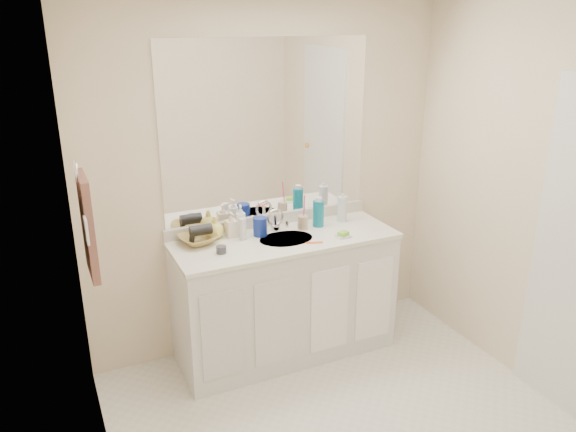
% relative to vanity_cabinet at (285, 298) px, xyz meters
% --- Properties ---
extents(wall_back, '(2.60, 0.02, 2.40)m').
position_rel_vanity_cabinet_xyz_m(wall_back, '(0.00, 0.28, 0.77)').
color(wall_back, '#F3E0BE').
rests_on(wall_back, floor).
extents(wall_left, '(0.02, 2.60, 2.40)m').
position_rel_vanity_cabinet_xyz_m(wall_left, '(-1.30, -1.02, 0.77)').
color(wall_left, '#F3E0BE').
rests_on(wall_left, floor).
extents(wall_right, '(0.02, 2.60, 2.40)m').
position_rel_vanity_cabinet_xyz_m(wall_right, '(1.30, -1.02, 0.77)').
color(wall_right, '#F3E0BE').
rests_on(wall_right, floor).
extents(vanity_cabinet, '(1.50, 0.55, 0.85)m').
position_rel_vanity_cabinet_xyz_m(vanity_cabinet, '(0.00, 0.00, 0.00)').
color(vanity_cabinet, silver).
rests_on(vanity_cabinet, floor).
extents(countertop, '(1.52, 0.57, 0.03)m').
position_rel_vanity_cabinet_xyz_m(countertop, '(0.00, 0.00, 0.44)').
color(countertop, white).
rests_on(countertop, vanity_cabinet).
extents(backsplash, '(1.52, 0.03, 0.08)m').
position_rel_vanity_cabinet_xyz_m(backsplash, '(0.00, 0.26, 0.50)').
color(backsplash, beige).
rests_on(backsplash, countertop).
extents(sink_basin, '(0.37, 0.37, 0.02)m').
position_rel_vanity_cabinet_xyz_m(sink_basin, '(0.00, -0.02, 0.44)').
color(sink_basin, '#B9B3A2').
rests_on(sink_basin, countertop).
extents(faucet, '(0.02, 0.02, 0.11)m').
position_rel_vanity_cabinet_xyz_m(faucet, '(0.00, 0.16, 0.51)').
color(faucet, silver).
rests_on(faucet, countertop).
extents(mirror, '(1.48, 0.01, 1.20)m').
position_rel_vanity_cabinet_xyz_m(mirror, '(0.00, 0.27, 1.14)').
color(mirror, white).
rests_on(mirror, wall_back).
extents(blue_mug, '(0.12, 0.12, 0.13)m').
position_rel_vanity_cabinet_xyz_m(blue_mug, '(-0.14, 0.10, 0.52)').
color(blue_mug, navy).
rests_on(blue_mug, countertop).
extents(tan_cup, '(0.08, 0.08, 0.10)m').
position_rel_vanity_cabinet_xyz_m(tan_cup, '(0.18, 0.09, 0.50)').
color(tan_cup, tan).
rests_on(tan_cup, countertop).
extents(toothbrush, '(0.02, 0.04, 0.20)m').
position_rel_vanity_cabinet_xyz_m(toothbrush, '(0.19, 0.09, 0.60)').
color(toothbrush, '#FF4392').
rests_on(toothbrush, tan_cup).
extents(mouthwash_bottle, '(0.10, 0.10, 0.19)m').
position_rel_vanity_cabinet_xyz_m(mouthwash_bottle, '(0.31, 0.10, 0.55)').
color(mouthwash_bottle, '#0B6B85').
rests_on(mouthwash_bottle, countertop).
extents(clear_pump_bottle, '(0.07, 0.07, 0.18)m').
position_rel_vanity_cabinet_xyz_m(clear_pump_bottle, '(0.51, 0.12, 0.55)').
color(clear_pump_bottle, silver).
rests_on(clear_pump_bottle, countertop).
extents(soap_dish, '(0.10, 0.08, 0.01)m').
position_rel_vanity_cabinet_xyz_m(soap_dish, '(0.36, -0.16, 0.46)').
color(soap_dish, silver).
rests_on(soap_dish, countertop).
extents(green_soap, '(0.08, 0.07, 0.02)m').
position_rel_vanity_cabinet_xyz_m(green_soap, '(0.36, -0.16, 0.48)').
color(green_soap, '#7ECB31').
rests_on(green_soap, soap_dish).
extents(orange_comb, '(0.11, 0.05, 0.00)m').
position_rel_vanity_cabinet_xyz_m(orange_comb, '(0.14, -0.17, 0.46)').
color(orange_comb, '#ED5119').
rests_on(orange_comb, countertop).
extents(dark_jar, '(0.07, 0.07, 0.05)m').
position_rel_vanity_cabinet_xyz_m(dark_jar, '(-0.47, -0.07, 0.48)').
color(dark_jar, '#35363D').
rests_on(dark_jar, countertop).
extents(extra_white_bottle, '(0.05, 0.05, 0.15)m').
position_rel_vanity_cabinet_xyz_m(extra_white_bottle, '(-0.27, 0.09, 0.53)').
color(extra_white_bottle, silver).
rests_on(extra_white_bottle, countertop).
extents(soap_bottle_white, '(0.10, 0.10, 0.20)m').
position_rel_vanity_cabinet_xyz_m(soap_bottle_white, '(-0.24, 0.19, 0.56)').
color(soap_bottle_white, white).
rests_on(soap_bottle_white, countertop).
extents(soap_bottle_cream, '(0.08, 0.08, 0.17)m').
position_rel_vanity_cabinet_xyz_m(soap_bottle_cream, '(-0.31, 0.18, 0.54)').
color(soap_bottle_cream, '#FCE9CD').
rests_on(soap_bottle_cream, countertop).
extents(soap_bottle_yellow, '(0.13, 0.13, 0.15)m').
position_rel_vanity_cabinet_xyz_m(soap_bottle_yellow, '(-0.43, 0.19, 0.53)').
color(soap_bottle_yellow, '#EEE05C').
rests_on(soap_bottle_yellow, countertop).
extents(wicker_basket, '(0.30, 0.30, 0.06)m').
position_rel_vanity_cabinet_xyz_m(wicker_basket, '(-0.56, 0.15, 0.48)').
color(wicker_basket, olive).
rests_on(wicker_basket, countertop).
extents(hair_dryer, '(0.14, 0.07, 0.07)m').
position_rel_vanity_cabinet_xyz_m(hair_dryer, '(-0.54, 0.15, 0.54)').
color(hair_dryer, black).
rests_on(hair_dryer, wicker_basket).
extents(towel_ring, '(0.01, 0.11, 0.11)m').
position_rel_vanity_cabinet_xyz_m(towel_ring, '(-1.27, -0.25, 1.12)').
color(towel_ring, silver).
rests_on(towel_ring, wall_left).
extents(hand_towel, '(0.04, 0.32, 0.55)m').
position_rel_vanity_cabinet_xyz_m(hand_towel, '(-1.25, -0.25, 0.82)').
color(hand_towel, brown).
rests_on(hand_towel, towel_ring).
extents(switch_plate, '(0.01, 0.08, 0.13)m').
position_rel_vanity_cabinet_xyz_m(switch_plate, '(-1.27, -0.45, 0.88)').
color(switch_plate, white).
rests_on(switch_plate, wall_left).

